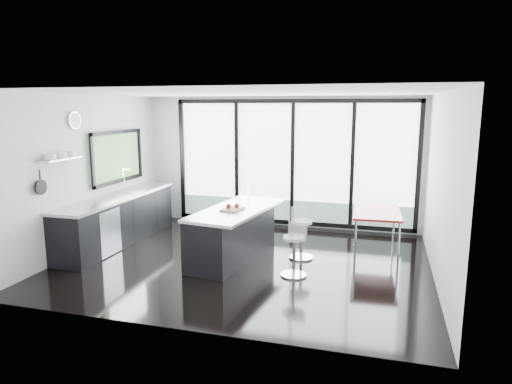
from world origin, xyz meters
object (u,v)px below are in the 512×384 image
(island, at_px, (233,233))
(bar_stool_far, at_px, (301,239))
(bar_stool_near, at_px, (294,256))
(red_table, at_px, (376,231))

(island, distance_m, bar_stool_far, 1.19)
(bar_stool_near, height_order, bar_stool_far, bar_stool_far)
(bar_stool_near, bearing_deg, red_table, 64.77)
(red_table, bearing_deg, bar_stool_far, -148.00)
(bar_stool_far, xyz_separation_m, red_table, (1.22, 0.76, 0.04))
(bar_stool_near, distance_m, red_table, 2.01)
(island, distance_m, red_table, 2.60)
(island, height_order, red_table, island)
(island, height_order, bar_stool_near, island)
(bar_stool_near, xyz_separation_m, bar_stool_far, (-0.04, 0.86, 0.02))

